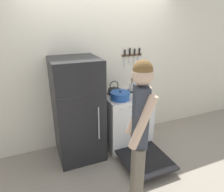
{
  "coord_description": "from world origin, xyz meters",
  "views": [
    {
      "loc": [
        -1.11,
        -3.13,
        2.09
      ],
      "look_at": [
        -0.01,
        -0.49,
        0.99
      ],
      "focal_mm": 32.0,
      "sensor_mm": 36.0,
      "label": 1
    }
  ],
  "objects_px": {
    "refrigerator": "(78,110)",
    "tea_kettle": "(114,90)",
    "stove_range": "(126,120)",
    "person": "(139,132)",
    "utensil_jar": "(132,87)",
    "dutch_oven_pot": "(120,96)"
  },
  "relations": [
    {
      "from": "dutch_oven_pot",
      "to": "person",
      "type": "height_order",
      "value": "person"
    },
    {
      "from": "dutch_oven_pot",
      "to": "stove_range",
      "type": "bearing_deg",
      "value": 29.94
    },
    {
      "from": "dutch_oven_pot",
      "to": "person",
      "type": "bearing_deg",
      "value": -104.75
    },
    {
      "from": "utensil_jar",
      "to": "person",
      "type": "bearing_deg",
      "value": -115.1
    },
    {
      "from": "stove_range",
      "to": "utensil_jar",
      "type": "xyz_separation_m",
      "value": [
        0.19,
        0.18,
        0.53
      ]
    },
    {
      "from": "refrigerator",
      "to": "tea_kettle",
      "type": "xyz_separation_m",
      "value": [
        0.68,
        0.15,
        0.18
      ]
    },
    {
      "from": "utensil_jar",
      "to": "dutch_oven_pot",
      "type": "bearing_deg",
      "value": -142.11
    },
    {
      "from": "refrigerator",
      "to": "tea_kettle",
      "type": "bearing_deg",
      "value": 12.62
    },
    {
      "from": "refrigerator",
      "to": "person",
      "type": "bearing_deg",
      "value": -73.07
    },
    {
      "from": "tea_kettle",
      "to": "refrigerator",
      "type": "bearing_deg",
      "value": -167.38
    },
    {
      "from": "stove_range",
      "to": "dutch_oven_pot",
      "type": "bearing_deg",
      "value": -150.06
    },
    {
      "from": "stove_range",
      "to": "person",
      "type": "distance_m",
      "value": 1.4
    },
    {
      "from": "stove_range",
      "to": "person",
      "type": "height_order",
      "value": "person"
    },
    {
      "from": "stove_range",
      "to": "tea_kettle",
      "type": "relative_size",
      "value": 5.4
    },
    {
      "from": "dutch_oven_pot",
      "to": "utensil_jar",
      "type": "height_order",
      "value": "utensil_jar"
    },
    {
      "from": "dutch_oven_pot",
      "to": "refrigerator",
      "type": "bearing_deg",
      "value": 169.79
    },
    {
      "from": "tea_kettle",
      "to": "utensil_jar",
      "type": "xyz_separation_m",
      "value": [
        0.34,
        0.01,
        0.01
      ]
    },
    {
      "from": "tea_kettle",
      "to": "utensil_jar",
      "type": "distance_m",
      "value": 0.34
    },
    {
      "from": "person",
      "to": "dutch_oven_pot",
      "type": "bearing_deg",
      "value": 5.6
    },
    {
      "from": "person",
      "to": "tea_kettle",
      "type": "bearing_deg",
      "value": 7.87
    },
    {
      "from": "refrigerator",
      "to": "tea_kettle",
      "type": "relative_size",
      "value": 6.1
    },
    {
      "from": "tea_kettle",
      "to": "stove_range",
      "type": "bearing_deg",
      "value": -48.15
    }
  ]
}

